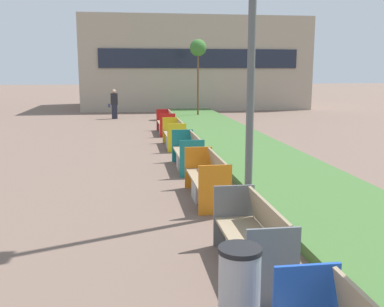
{
  "coord_description": "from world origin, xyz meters",
  "views": [
    {
      "loc": [
        -0.64,
        1.67,
        2.63
      ],
      "look_at": [
        0.9,
        12.52,
        0.6
      ],
      "focal_mm": 42.0,
      "sensor_mm": 36.0,
      "label": 1
    }
  ],
  "objects": [
    {
      "name": "planter_grass_strip",
      "position": [
        3.2,
        12.0,
        0.09
      ],
      "size": [
        2.8,
        120.0,
        0.18
      ],
      "color": "#426B33",
      "rests_on": "ground"
    },
    {
      "name": "building_backdrop",
      "position": [
        4.0,
        34.91,
        3.07
      ],
      "size": [
        15.29,
        8.53,
        6.14
      ],
      "color": "tan",
      "rests_on": "ground"
    },
    {
      "name": "bench_grey_frame",
      "position": [
        0.94,
        7.1,
        0.36
      ],
      "size": [
        0.65,
        1.9,
        0.94
      ],
      "color": "#ADA8A0",
      "rests_on": "ground"
    },
    {
      "name": "bench_orange_frame",
      "position": [
        0.94,
        10.5,
        0.37
      ],
      "size": [
        0.65,
        2.03,
        0.94
      ],
      "color": "#ADA8A0",
      "rests_on": "ground"
    },
    {
      "name": "bench_teal_frame",
      "position": [
        0.94,
        13.51,
        0.37
      ],
      "size": [
        0.65,
        2.04,
        0.94
      ],
      "color": "#ADA8A0",
      "rests_on": "ground"
    },
    {
      "name": "bench_yellow_frame",
      "position": [
        0.94,
        17.03,
        0.37
      ],
      "size": [
        0.65,
        2.01,
        0.94
      ],
      "color": "#ADA8A0",
      "rests_on": "ground"
    },
    {
      "name": "bench_red_frame",
      "position": [
        0.94,
        20.54,
        0.37
      ],
      "size": [
        0.65,
        2.13,
        0.94
      ],
      "color": "#ADA8A0",
      "rests_on": "ground"
    },
    {
      "name": "litter_bin",
      "position": [
        0.4,
        5.69,
        0.47
      ],
      "size": [
        0.43,
        0.43,
        0.94
      ],
      "color": "#9EA0A5",
      "rests_on": "ground"
    },
    {
      "name": "street_lamp_post",
      "position": [
        1.55,
        9.59,
        3.84
      ],
      "size": [
        0.24,
        0.44,
        6.92
      ],
      "color": "#56595B",
      "rests_on": "ground"
    },
    {
      "name": "sapling_tree_far",
      "position": [
        3.23,
        26.55,
        3.76
      ],
      "size": [
        0.92,
        0.92,
        4.31
      ],
      "color": "brown",
      "rests_on": "ground"
    },
    {
      "name": "pedestrian_walking",
      "position": [
        -1.4,
        26.76,
        0.81
      ],
      "size": [
        0.53,
        0.24,
        1.61
      ],
      "color": "#232633",
      "rests_on": "ground"
    },
    {
      "name": "parked_car_distant",
      "position": [
        7.5,
        32.4,
        0.91
      ],
      "size": [
        4.32,
        2.06,
        1.86
      ],
      "rotation": [
        0.0,
        0.0,
        0.07
      ],
      "color": "#B7BABF",
      "rests_on": "ground"
    }
  ]
}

